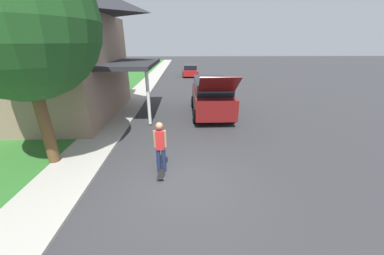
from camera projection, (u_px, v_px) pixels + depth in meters
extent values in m
plane|color=#333335|center=(181.00, 181.00, 6.60)|extent=(120.00, 120.00, 0.00)
cube|color=#2D6B28|center=(39.00, 118.00, 11.89)|extent=(10.00, 80.00, 0.08)
cube|color=#ADA89E|center=(118.00, 117.00, 12.03)|extent=(1.80, 80.00, 0.10)
cube|color=#89705B|center=(28.00, 68.00, 11.40)|extent=(8.78, 7.07, 5.23)
cube|color=#28282D|center=(131.00, 64.00, 11.51)|extent=(2.60, 4.95, 0.20)
cylinder|color=silver|center=(148.00, 98.00, 10.44)|extent=(0.16, 0.16, 2.70)
cylinder|color=brown|center=(43.00, 118.00, 6.93)|extent=(0.36, 0.36, 3.23)
sphere|color=#1E4C1E|center=(16.00, 21.00, 5.87)|extent=(4.42, 4.42, 4.42)
cube|color=maroon|center=(211.00, 99.00, 12.40)|extent=(2.05, 4.83, 1.06)
cube|color=black|center=(212.00, 85.00, 12.20)|extent=(1.88, 3.77, 0.59)
cylinder|color=black|center=(193.00, 102.00, 13.95)|extent=(0.24, 0.70, 0.70)
cylinder|color=black|center=(223.00, 101.00, 14.01)|extent=(0.24, 0.70, 0.70)
cylinder|color=black|center=(196.00, 117.00, 11.18)|extent=(0.24, 0.70, 0.70)
cylinder|color=black|center=(233.00, 116.00, 11.24)|extent=(0.24, 0.70, 0.70)
cube|color=maroon|center=(219.00, 85.00, 9.62)|extent=(1.80, 1.24, 0.89)
cube|color=maroon|center=(190.00, 72.00, 26.67)|extent=(1.75, 4.09, 0.62)
cube|color=black|center=(190.00, 67.00, 26.36)|extent=(1.54, 2.13, 0.52)
cylinder|color=black|center=(183.00, 72.00, 27.84)|extent=(0.20, 0.65, 0.65)
cylinder|color=black|center=(196.00, 72.00, 27.90)|extent=(0.20, 0.65, 0.65)
cylinder|color=black|center=(183.00, 75.00, 25.57)|extent=(0.20, 0.65, 0.65)
cylinder|color=black|center=(197.00, 74.00, 25.62)|extent=(0.20, 0.65, 0.65)
cylinder|color=#192347|center=(159.00, 160.00, 6.95)|extent=(0.13, 0.13, 0.83)
cylinder|color=#192347|center=(164.00, 160.00, 6.95)|extent=(0.13, 0.13, 0.83)
cube|color=#B22323|center=(160.00, 140.00, 6.68)|extent=(0.25, 0.20, 0.63)
sphere|color=#9E7051|center=(159.00, 126.00, 6.50)|extent=(0.23, 0.23, 0.23)
cylinder|color=#9E7051|center=(155.00, 139.00, 6.66)|extent=(0.09, 0.09, 0.56)
cylinder|color=#9E7051|center=(165.00, 139.00, 6.67)|extent=(0.09, 0.09, 0.56)
cube|color=black|center=(162.00, 172.00, 6.87)|extent=(0.20, 0.78, 0.02)
cylinder|color=silver|center=(160.00, 170.00, 7.12)|extent=(0.03, 0.06, 0.06)
cylinder|color=silver|center=(165.00, 170.00, 7.12)|extent=(0.03, 0.06, 0.06)
cylinder|color=silver|center=(158.00, 178.00, 6.67)|extent=(0.03, 0.06, 0.06)
cylinder|color=silver|center=(164.00, 178.00, 6.67)|extent=(0.03, 0.06, 0.06)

